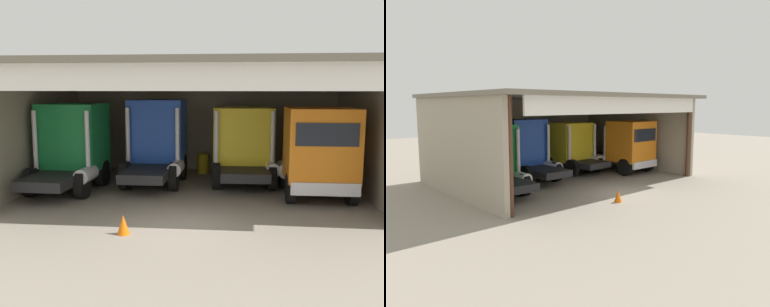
# 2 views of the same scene
# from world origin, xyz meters

# --- Properties ---
(ground_plane) EXTENTS (80.00, 80.00, 0.00)m
(ground_plane) POSITION_xyz_m (0.00, 0.00, 0.00)
(ground_plane) COLOR gray
(ground_plane) RESTS_ON ground
(workshop_shed) EXTENTS (13.77, 10.09, 4.98)m
(workshop_shed) POSITION_xyz_m (0.00, 5.47, 3.47)
(workshop_shed) COLOR #9E937F
(workshop_shed) RESTS_ON ground
(truck_green_left_bay) EXTENTS (2.55, 4.70, 3.45)m
(truck_green_left_bay) POSITION_xyz_m (-4.95, 4.27, 1.80)
(truck_green_left_bay) COLOR #197F3D
(truck_green_left_bay) RESTS_ON ground
(truck_blue_center_right_bay) EXTENTS (2.49, 4.82, 3.57)m
(truck_blue_center_right_bay) POSITION_xyz_m (-1.78, 5.89, 1.83)
(truck_blue_center_right_bay) COLOR #1E47B7
(truck_blue_center_right_bay) RESTS_ON ground
(truck_yellow_right_bay) EXTENTS (2.77, 4.41, 3.25)m
(truck_yellow_right_bay) POSITION_xyz_m (1.93, 6.16, 1.75)
(truck_yellow_right_bay) COLOR yellow
(truck_yellow_right_bay) RESTS_ON ground
(truck_orange_center_bay) EXTENTS (2.58, 5.13, 3.37)m
(truck_orange_center_bay) POSITION_xyz_m (4.61, 3.63, 1.75)
(truck_orange_center_bay) COLOR orange
(truck_orange_center_bay) RESTS_ON ground
(oil_drum) EXTENTS (0.58, 0.58, 0.94)m
(oil_drum) POSITION_xyz_m (0.02, 8.25, 0.47)
(oil_drum) COLOR gold
(oil_drum) RESTS_ON ground
(tool_cart) EXTENTS (0.90, 0.60, 1.00)m
(tool_cart) POSITION_xyz_m (5.53, 8.46, 0.50)
(tool_cart) COLOR red
(tool_cart) RESTS_ON ground
(traffic_cone) EXTENTS (0.36, 0.36, 0.56)m
(traffic_cone) POSITION_xyz_m (-1.49, -1.14, 0.28)
(traffic_cone) COLOR orange
(traffic_cone) RESTS_ON ground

